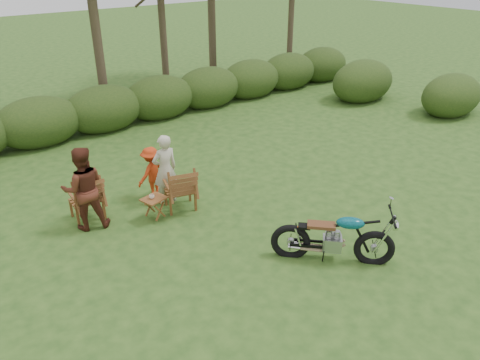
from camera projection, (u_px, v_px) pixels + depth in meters
ground at (309, 260)px, 8.65m from camera, size 80.00×80.00×0.00m
motorcycle at (330, 259)px, 8.69m from camera, size 2.04×2.09×1.21m
lawn_chair_right at (181, 208)px, 10.40m from camera, size 0.88×0.88×1.02m
lawn_chair_left at (89, 217)px, 10.02m from camera, size 0.75×0.75×1.02m
side_table at (155, 209)px, 9.85m from camera, size 0.58×0.52×0.51m
cup at (152, 197)px, 9.70m from camera, size 0.13×0.13×0.09m
adult_a at (168, 202)px, 10.65m from camera, size 0.60×0.41×1.62m
adult_b at (90, 226)px, 9.70m from camera, size 1.02×0.89×1.76m
child at (154, 196)px, 10.88m from camera, size 0.89×0.66×1.22m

